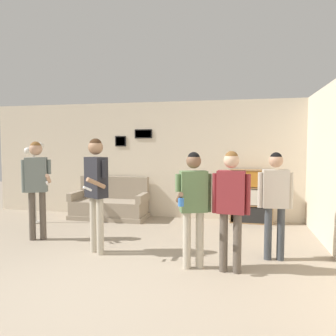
{
  "coord_description": "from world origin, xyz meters",
  "views": [
    {
      "loc": [
        1.75,
        -3.26,
        1.68
      ],
      "look_at": [
        0.58,
        2.1,
        1.31
      ],
      "focal_mm": 35.0,
      "sensor_mm": 36.0,
      "label": 1
    }
  ],
  "objects_px": {
    "person_spectator_near_bookshelf": "(231,199)",
    "floor_lamp": "(34,164)",
    "person_player_foreground_center": "(96,182)",
    "person_watcher_holding_cup": "(193,198)",
    "person_spectator_far_right": "(275,195)",
    "person_player_foreground_left": "(36,179)",
    "couch": "(110,205)",
    "bookshelf": "(251,196)"
  },
  "relations": [
    {
      "from": "person_player_foreground_center",
      "to": "person_spectator_near_bookshelf",
      "type": "bearing_deg",
      "value": -9.26
    },
    {
      "from": "floor_lamp",
      "to": "person_spectator_far_right",
      "type": "relative_size",
      "value": 1.1
    },
    {
      "from": "couch",
      "to": "floor_lamp",
      "type": "relative_size",
      "value": 1.0
    },
    {
      "from": "person_player_foreground_left",
      "to": "person_watcher_holding_cup",
      "type": "relative_size",
      "value": 1.1
    },
    {
      "from": "person_player_foreground_center",
      "to": "person_spectator_near_bookshelf",
      "type": "xyz_separation_m",
      "value": [
        2.06,
        -0.34,
        -0.13
      ]
    },
    {
      "from": "person_player_foreground_center",
      "to": "person_player_foreground_left",
      "type": "bearing_deg",
      "value": 161.01
    },
    {
      "from": "couch",
      "to": "person_player_foreground_left",
      "type": "relative_size",
      "value": 0.99
    },
    {
      "from": "person_watcher_holding_cup",
      "to": "person_spectator_near_bookshelf",
      "type": "relative_size",
      "value": 0.99
    },
    {
      "from": "bookshelf",
      "to": "person_spectator_near_bookshelf",
      "type": "distance_m",
      "value": 2.98
    },
    {
      "from": "person_watcher_holding_cup",
      "to": "person_spectator_far_right",
      "type": "distance_m",
      "value": 1.26
    },
    {
      "from": "person_player_foreground_left",
      "to": "person_player_foreground_center",
      "type": "bearing_deg",
      "value": -18.99
    },
    {
      "from": "floor_lamp",
      "to": "person_player_foreground_center",
      "type": "bearing_deg",
      "value": -36.52
    },
    {
      "from": "floor_lamp",
      "to": "person_player_foreground_center",
      "type": "relative_size",
      "value": 0.98
    },
    {
      "from": "bookshelf",
      "to": "person_player_foreground_left",
      "type": "bearing_deg",
      "value": -150.52
    },
    {
      "from": "bookshelf",
      "to": "person_player_foreground_left",
      "type": "distance_m",
      "value": 4.37
    },
    {
      "from": "person_player_foreground_left",
      "to": "person_player_foreground_center",
      "type": "distance_m",
      "value": 1.42
    },
    {
      "from": "floor_lamp",
      "to": "person_spectator_near_bookshelf",
      "type": "bearing_deg",
      "value": -24.64
    },
    {
      "from": "person_player_foreground_center",
      "to": "person_watcher_holding_cup",
      "type": "bearing_deg",
      "value": -11.08
    },
    {
      "from": "floor_lamp",
      "to": "couch",
      "type": "bearing_deg",
      "value": 29.9
    },
    {
      "from": "person_player_foreground_left",
      "to": "person_spectator_far_right",
      "type": "height_order",
      "value": "person_player_foreground_left"
    },
    {
      "from": "bookshelf",
      "to": "person_watcher_holding_cup",
      "type": "height_order",
      "value": "person_watcher_holding_cup"
    },
    {
      "from": "couch",
      "to": "person_player_foreground_left",
      "type": "bearing_deg",
      "value": -106.66
    },
    {
      "from": "person_player_foreground_center",
      "to": "person_watcher_holding_cup",
      "type": "height_order",
      "value": "person_player_foreground_center"
    },
    {
      "from": "person_spectator_far_right",
      "to": "person_player_foreground_center",
      "type": "bearing_deg",
      "value": -174.1
    },
    {
      "from": "person_spectator_near_bookshelf",
      "to": "floor_lamp",
      "type": "bearing_deg",
      "value": 155.36
    },
    {
      "from": "person_player_foreground_left",
      "to": "person_spectator_far_right",
      "type": "relative_size",
      "value": 1.11
    },
    {
      "from": "person_watcher_holding_cup",
      "to": "person_spectator_far_right",
      "type": "xyz_separation_m",
      "value": [
        1.12,
        0.58,
        -0.01
      ]
    },
    {
      "from": "floor_lamp",
      "to": "person_spectator_near_bookshelf",
      "type": "relative_size",
      "value": 1.08
    },
    {
      "from": "person_watcher_holding_cup",
      "to": "person_spectator_near_bookshelf",
      "type": "xyz_separation_m",
      "value": [
        0.5,
        -0.03,
        0.01
      ]
    },
    {
      "from": "couch",
      "to": "floor_lamp",
      "type": "bearing_deg",
      "value": -150.1
    },
    {
      "from": "person_spectator_far_right",
      "to": "person_watcher_holding_cup",
      "type": "bearing_deg",
      "value": -152.52
    },
    {
      "from": "couch",
      "to": "person_player_foreground_center",
      "type": "xyz_separation_m",
      "value": [
        0.77,
        -2.41,
        0.81
      ]
    },
    {
      "from": "person_player_foreground_center",
      "to": "person_spectator_far_right",
      "type": "distance_m",
      "value": 2.7
    },
    {
      "from": "person_player_foreground_center",
      "to": "person_watcher_holding_cup",
      "type": "xyz_separation_m",
      "value": [
        1.56,
        -0.31,
        -0.14
      ]
    },
    {
      "from": "couch",
      "to": "bookshelf",
      "type": "xyz_separation_m",
      "value": [
        3.19,
        0.19,
        0.28
      ]
    },
    {
      "from": "couch",
      "to": "person_spectator_far_right",
      "type": "bearing_deg",
      "value": -31.71
    },
    {
      "from": "couch",
      "to": "person_spectator_near_bookshelf",
      "type": "bearing_deg",
      "value": -44.14
    },
    {
      "from": "couch",
      "to": "person_spectator_near_bookshelf",
      "type": "height_order",
      "value": "person_spectator_near_bookshelf"
    },
    {
      "from": "bookshelf",
      "to": "person_player_foreground_center",
      "type": "relative_size",
      "value": 0.65
    },
    {
      "from": "couch",
      "to": "person_player_foreground_center",
      "type": "relative_size",
      "value": 0.97
    },
    {
      "from": "floor_lamp",
      "to": "person_player_foreground_center",
      "type": "distance_m",
      "value": 2.7
    },
    {
      "from": "floor_lamp",
      "to": "person_player_foreground_center",
      "type": "xyz_separation_m",
      "value": [
        2.16,
        -1.6,
        -0.17
      ]
    }
  ]
}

